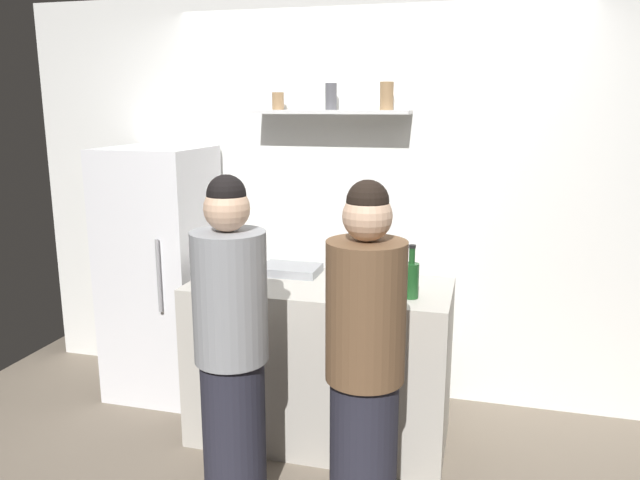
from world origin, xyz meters
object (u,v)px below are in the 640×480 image
object	(u,v)px
wine_bottle_pale_glass	(368,263)
water_bottle_plastic	(334,268)
baking_pan	(291,270)
person_grey_hoodie	(232,352)
wine_bottle_dark_glass	(220,266)
refrigerator	(161,273)
wine_bottle_green_glass	(411,279)
utensil_holder	(385,268)
person_brown_jacket	(365,370)

from	to	relation	value
wine_bottle_pale_glass	water_bottle_plastic	size ratio (longest dim) A/B	1.62
baking_pan	water_bottle_plastic	distance (m)	0.34
water_bottle_plastic	person_grey_hoodie	distance (m)	0.83
baking_pan	wine_bottle_dark_glass	size ratio (longest dim) A/B	1.18
refrigerator	wine_bottle_green_glass	bearing A→B (deg)	-14.86
utensil_holder	wine_bottle_green_glass	size ratio (longest dim) A/B	0.77
utensil_holder	person_brown_jacket	world-z (taller)	person_brown_jacket
wine_bottle_dark_glass	person_brown_jacket	bearing A→B (deg)	-33.04
baking_pan	wine_bottle_green_glass	xyz separation A→B (m)	(0.74, -0.28, 0.08)
person_brown_jacket	wine_bottle_pale_glass	bearing A→B (deg)	-147.82
wine_bottle_green_glass	wine_bottle_pale_glass	xyz separation A→B (m)	(-0.25, 0.15, 0.03)
baking_pan	wine_bottle_dark_glass	world-z (taller)	wine_bottle_dark_glass
baking_pan	utensil_holder	xyz separation A→B (m)	(0.55, 0.07, 0.03)
wine_bottle_dark_glass	person_grey_hoodie	distance (m)	0.69
utensil_holder	wine_bottle_dark_glass	size ratio (longest dim) A/B	0.75
wine_bottle_green_glass	water_bottle_plastic	bearing A→B (deg)	163.54
refrigerator	utensil_holder	size ratio (longest dim) A/B	7.61
water_bottle_plastic	person_brown_jacket	xyz separation A→B (m)	(0.33, -0.78, -0.23)
wine_bottle_green_glass	water_bottle_plastic	xyz separation A→B (m)	(-0.44, 0.13, -0.01)
wine_bottle_green_glass	person_brown_jacket	world-z (taller)	person_brown_jacket
refrigerator	wine_bottle_pale_glass	distance (m)	1.49
person_grey_hoodie	utensil_holder	bearing A→B (deg)	33.13
utensil_holder	person_grey_hoodie	xyz separation A→B (m)	(-0.55, -0.95, -0.19)
baking_pan	utensil_holder	size ratio (longest dim) A/B	1.57
refrigerator	person_grey_hoodie	xyz separation A→B (m)	(0.95, -1.06, -0.03)
refrigerator	person_brown_jacket	bearing A→B (deg)	-34.69
person_grey_hoodie	baking_pan	bearing A→B (deg)	63.01
utensil_holder	person_grey_hoodie	size ratio (longest dim) A/B	0.13
baking_pan	person_brown_jacket	distance (m)	1.12
refrigerator	utensil_holder	distance (m)	1.52
utensil_holder	water_bottle_plastic	world-z (taller)	utensil_holder
wine_bottle_green_glass	person_brown_jacket	bearing A→B (deg)	-100.04
utensil_holder	wine_bottle_green_glass	distance (m)	0.40
wine_bottle_green_glass	wine_bottle_pale_glass	world-z (taller)	wine_bottle_pale_glass
baking_pan	wine_bottle_green_glass	bearing A→B (deg)	-20.38
refrigerator	baking_pan	world-z (taller)	refrigerator
baking_pan	water_bottle_plastic	xyz separation A→B (m)	(0.30, -0.14, 0.07)
water_bottle_plastic	person_brown_jacket	size ratio (longest dim) A/B	0.13
utensil_holder	wine_bottle_green_glass	world-z (taller)	wine_bottle_green_glass
baking_pan	utensil_holder	bearing A→B (deg)	7.36
utensil_holder	wine_bottle_green_glass	bearing A→B (deg)	-61.01
wine_bottle_dark_glass	wine_bottle_green_glass	bearing A→B (deg)	2.00
refrigerator	water_bottle_plastic	distance (m)	1.31
refrigerator	person_grey_hoodie	world-z (taller)	refrigerator
utensil_holder	water_bottle_plastic	distance (m)	0.33
water_bottle_plastic	person_grey_hoodie	size ratio (longest dim) A/B	0.13
refrigerator	wine_bottle_dark_glass	distance (m)	0.84
refrigerator	wine_bottle_pale_glass	bearing A→B (deg)	-11.76
utensil_holder	water_bottle_plastic	size ratio (longest dim) A/B	1.03
baking_pan	refrigerator	bearing A→B (deg)	169.62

